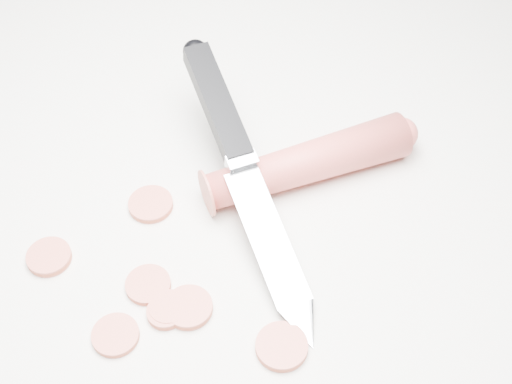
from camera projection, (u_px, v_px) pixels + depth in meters
The scene contains 11 objects.
ground at pixel (225, 220), 0.60m from camera, with size 2.40×2.40×0.00m, color silver.
carrot at pixel (307, 163), 0.61m from camera, with size 0.04×0.04×0.18m, color #C4413B.
carrot_slice_0 at pixel (49, 257), 0.57m from camera, with size 0.04×0.04×0.01m, color #C45443.
carrot_slice_1 at pixel (168, 308), 0.54m from camera, with size 0.03×0.03×0.01m, color #C45443.
carrot_slice_2 at pixel (148, 285), 0.56m from camera, with size 0.04×0.04×0.01m, color #C45443.
carrot_slice_3 at pixel (188, 307), 0.55m from camera, with size 0.04×0.04×0.01m, color #C45443.
carrot_slice_4 at pixel (282, 347), 0.52m from camera, with size 0.04×0.04×0.01m, color #C45443.
carrot_slice_5 at pixel (151, 204), 0.61m from camera, with size 0.04×0.04×0.01m, color #C45443.
carrot_slice_6 at pixel (166, 312), 0.54m from camera, with size 0.03×0.03×0.01m, color #C45443.
carrot_slice_7 at pixel (115, 335), 0.53m from camera, with size 0.04×0.04×0.01m, color #C45443.
kitchen_knife at pixel (249, 177), 0.58m from camera, with size 0.25×0.19×0.08m, color #B3B5BA, non-canonical shape.
Camera 1 is at (0.22, -0.28, 0.48)m, focal length 50.00 mm.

